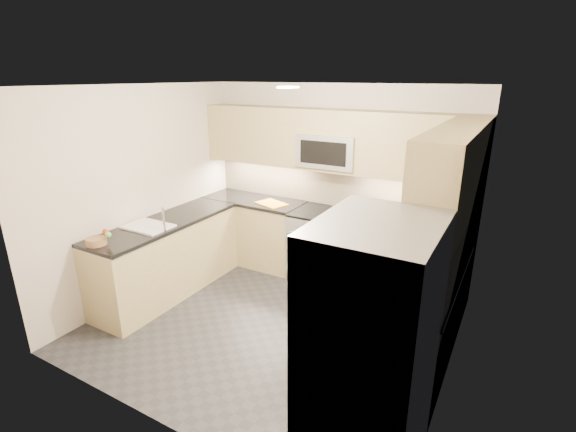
% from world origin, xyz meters
% --- Properties ---
extents(floor, '(3.60, 3.20, 0.00)m').
position_xyz_m(floor, '(0.00, 0.00, 0.00)').
color(floor, '#26272C').
rests_on(floor, ground).
extents(ceiling, '(3.60, 3.20, 0.02)m').
position_xyz_m(ceiling, '(0.00, 0.00, 2.50)').
color(ceiling, beige).
rests_on(ceiling, wall_back).
extents(wall_back, '(3.60, 0.02, 2.50)m').
position_xyz_m(wall_back, '(0.00, 1.60, 1.25)').
color(wall_back, beige).
rests_on(wall_back, floor).
extents(wall_front, '(3.60, 0.02, 2.50)m').
position_xyz_m(wall_front, '(0.00, -1.60, 1.25)').
color(wall_front, beige).
rests_on(wall_front, floor).
extents(wall_left, '(0.02, 3.20, 2.50)m').
position_xyz_m(wall_left, '(-1.80, 0.00, 1.25)').
color(wall_left, beige).
rests_on(wall_left, floor).
extents(wall_right, '(0.02, 3.20, 2.50)m').
position_xyz_m(wall_right, '(1.80, 0.00, 1.25)').
color(wall_right, beige).
rests_on(wall_right, floor).
extents(base_cab_back_left, '(1.42, 0.60, 0.90)m').
position_xyz_m(base_cab_back_left, '(-1.09, 1.30, 0.45)').
color(base_cab_back_left, tan).
rests_on(base_cab_back_left, floor).
extents(base_cab_back_right, '(1.42, 0.60, 0.90)m').
position_xyz_m(base_cab_back_right, '(1.09, 1.30, 0.45)').
color(base_cab_back_right, tan).
rests_on(base_cab_back_right, floor).
extents(base_cab_right, '(0.60, 1.70, 0.90)m').
position_xyz_m(base_cab_right, '(1.50, 0.15, 0.45)').
color(base_cab_right, tan).
rests_on(base_cab_right, floor).
extents(base_cab_peninsula, '(0.60, 2.00, 0.90)m').
position_xyz_m(base_cab_peninsula, '(-1.50, 0.00, 0.45)').
color(base_cab_peninsula, tan).
rests_on(base_cab_peninsula, floor).
extents(countertop_back_left, '(1.42, 0.63, 0.04)m').
position_xyz_m(countertop_back_left, '(-1.09, 1.30, 0.92)').
color(countertop_back_left, black).
rests_on(countertop_back_left, base_cab_back_left).
extents(countertop_back_right, '(1.42, 0.63, 0.04)m').
position_xyz_m(countertop_back_right, '(1.09, 1.30, 0.92)').
color(countertop_back_right, black).
rests_on(countertop_back_right, base_cab_back_right).
extents(countertop_right, '(0.63, 1.70, 0.04)m').
position_xyz_m(countertop_right, '(1.50, 0.15, 0.92)').
color(countertop_right, black).
rests_on(countertop_right, base_cab_right).
extents(countertop_peninsula, '(0.63, 2.00, 0.04)m').
position_xyz_m(countertop_peninsula, '(-1.50, 0.00, 0.92)').
color(countertop_peninsula, black).
rests_on(countertop_peninsula, base_cab_peninsula).
extents(upper_cab_back, '(3.60, 0.35, 0.75)m').
position_xyz_m(upper_cab_back, '(0.00, 1.43, 1.83)').
color(upper_cab_back, tan).
rests_on(upper_cab_back, wall_back).
extents(upper_cab_right, '(0.35, 1.95, 0.75)m').
position_xyz_m(upper_cab_right, '(1.62, 0.28, 1.83)').
color(upper_cab_right, tan).
rests_on(upper_cab_right, wall_right).
extents(backsplash_back, '(3.60, 0.01, 0.51)m').
position_xyz_m(backsplash_back, '(0.00, 1.60, 1.20)').
color(backsplash_back, '#C2AD8C').
rests_on(backsplash_back, wall_back).
extents(backsplash_right, '(0.01, 2.30, 0.51)m').
position_xyz_m(backsplash_right, '(1.80, 0.45, 1.20)').
color(backsplash_right, '#C2AD8C').
rests_on(backsplash_right, wall_right).
extents(gas_range, '(0.76, 0.65, 0.91)m').
position_xyz_m(gas_range, '(0.00, 1.28, 0.46)').
color(gas_range, '#A2A6AA').
rests_on(gas_range, floor).
extents(range_cooktop, '(0.76, 0.65, 0.03)m').
position_xyz_m(range_cooktop, '(0.00, 1.28, 0.92)').
color(range_cooktop, black).
rests_on(range_cooktop, gas_range).
extents(oven_door_glass, '(0.62, 0.02, 0.45)m').
position_xyz_m(oven_door_glass, '(0.00, 0.95, 0.45)').
color(oven_door_glass, black).
rests_on(oven_door_glass, gas_range).
extents(oven_handle, '(0.60, 0.02, 0.02)m').
position_xyz_m(oven_handle, '(0.00, 0.93, 0.72)').
color(oven_handle, '#B2B5BA').
rests_on(oven_handle, gas_range).
extents(microwave, '(0.76, 0.40, 0.40)m').
position_xyz_m(microwave, '(0.00, 1.40, 1.70)').
color(microwave, '#AAAEB2').
rests_on(microwave, upper_cab_back).
extents(microwave_door, '(0.60, 0.01, 0.28)m').
position_xyz_m(microwave_door, '(0.00, 1.20, 1.70)').
color(microwave_door, black).
rests_on(microwave_door, microwave).
extents(refrigerator, '(0.70, 0.90, 1.80)m').
position_xyz_m(refrigerator, '(1.45, -1.15, 0.90)').
color(refrigerator, '#9EA0A6').
rests_on(refrigerator, floor).
extents(fridge_handle_left, '(0.02, 0.02, 1.20)m').
position_xyz_m(fridge_handle_left, '(1.08, -1.33, 0.95)').
color(fridge_handle_left, '#B2B5BA').
rests_on(fridge_handle_left, refrigerator).
extents(fridge_handle_right, '(0.02, 0.02, 1.20)m').
position_xyz_m(fridge_handle_right, '(1.08, -0.97, 0.95)').
color(fridge_handle_right, '#B2B5BA').
rests_on(fridge_handle_right, refrigerator).
extents(sink_basin, '(0.52, 0.38, 0.16)m').
position_xyz_m(sink_basin, '(-1.50, -0.25, 0.88)').
color(sink_basin, white).
rests_on(sink_basin, base_cab_peninsula).
extents(faucet, '(0.03, 0.03, 0.28)m').
position_xyz_m(faucet, '(-1.24, -0.25, 1.08)').
color(faucet, silver).
rests_on(faucet, countertop_peninsula).
extents(utensil_bowl, '(0.29, 0.29, 0.16)m').
position_xyz_m(utensil_bowl, '(1.51, 1.22, 1.02)').
color(utensil_bowl, '#52AF4B').
rests_on(utensil_bowl, countertop_back_right).
extents(cutting_board, '(0.47, 0.39, 0.01)m').
position_xyz_m(cutting_board, '(-0.75, 1.22, 0.95)').
color(cutting_board, orange).
rests_on(cutting_board, countertop_back_left).
extents(fruit_basket, '(0.24, 0.24, 0.07)m').
position_xyz_m(fruit_basket, '(-1.56, -0.88, 0.98)').
color(fruit_basket, '#9B6F48').
rests_on(fruit_basket, countertop_peninsula).
extents(fruit_apple, '(0.07, 0.07, 0.07)m').
position_xyz_m(fruit_apple, '(-1.53, -0.78, 1.05)').
color(fruit_apple, red).
rests_on(fruit_apple, fruit_basket).
extents(fruit_pear, '(0.06, 0.06, 0.06)m').
position_xyz_m(fruit_pear, '(-1.44, -0.82, 1.05)').
color(fruit_pear, '#5CBF51').
rests_on(fruit_pear, fruit_basket).
extents(dish_towel_check, '(0.19, 0.03, 0.37)m').
position_xyz_m(dish_towel_check, '(-0.10, 0.91, 0.55)').
color(dish_towel_check, silver).
rests_on(dish_towel_check, oven_handle).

